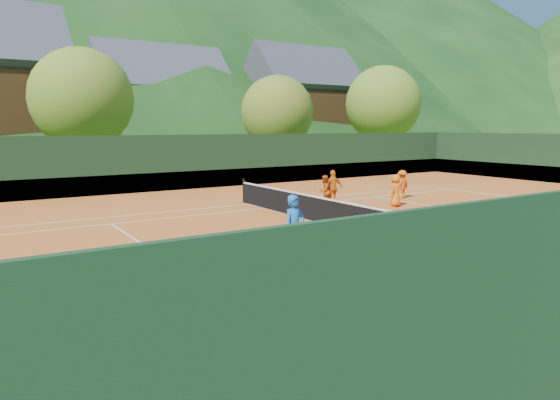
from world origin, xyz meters
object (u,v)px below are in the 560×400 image
student_b (333,188)px  student_d (402,184)px  chalet_mid (161,111)px  student_a (324,191)px  chalet_right (302,109)px  ball_hopper (109,277)px  student_c (396,191)px  coach (295,229)px  tennis_net (324,210)px

student_b → student_d: 4.22m
student_b → chalet_mid: bearing=-86.4°
student_a → chalet_right: chalet_right is taller
student_b → ball_hopper: size_ratio=1.57×
chalet_mid → chalet_right: chalet_right is taller
student_c → coach: bearing=10.6°
tennis_net → ball_hopper: 9.88m
student_c → chalet_right: bearing=-137.3°
tennis_net → chalet_mid: chalet_mid is taller
chalet_mid → chalet_right: size_ratio=1.06×
student_b → ball_hopper: 13.94m
coach → chalet_right: bearing=46.2°
coach → ball_hopper: size_ratio=1.75×
student_b → student_c: (2.15, -1.63, -0.08)m
student_b → student_c: size_ratio=1.12×
coach → student_d: 12.71m
chalet_mid → chalet_right: (14.00, -4.00, 0.27)m
ball_hopper → chalet_mid: 41.71m
student_a → chalet_mid: chalet_mid is taller
student_d → student_b: bearing=-9.9°
tennis_net → student_d: bearing=23.5°
student_d → chalet_mid: size_ratio=0.11×
coach → student_a: size_ratio=1.29×
student_d → ball_hopper: bearing=17.1°
student_b → chalet_mid: (3.15, 30.91, 4.19)m
coach → chalet_right: size_ratio=0.15×
student_a → chalet_right: 32.39m
tennis_net → chalet_right: bearing=56.3°
student_d → chalet_right: (12.94, 26.93, 4.55)m
student_a → student_c: (2.56, -1.72, 0.02)m
student_a → student_b: (0.41, -0.08, 0.11)m
ball_hopper → student_b: bearing=34.7°
student_c → ball_hopper: size_ratio=1.40×
student_a → tennis_net: 4.01m
coach → student_a: 9.19m
student_c → ball_hopper: (-13.61, -6.30, 0.05)m
student_c → student_d: 2.62m
ball_hopper → chalet_mid: chalet_mid is taller
student_a → student_d: size_ratio=0.99×
student_b → chalet_right: 32.22m
coach → student_d: bearing=23.2°
student_a → chalet_right: bearing=-142.5°
student_b → tennis_net: 4.21m
ball_hopper → chalet_right: size_ratio=0.08×
coach → student_b: size_ratio=1.11×
chalet_mid → student_d: bearing=-88.0°
student_c → student_d: size_ratio=1.02×
student_a → chalet_mid: size_ratio=0.11×
student_a → tennis_net: (-2.44, -3.17, -0.18)m
student_c → student_d: (2.06, 1.61, -0.01)m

